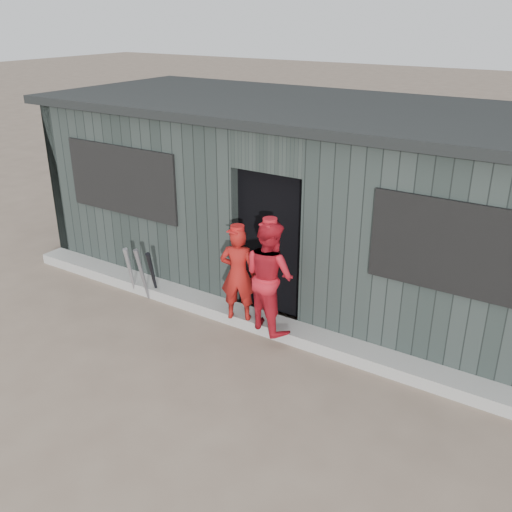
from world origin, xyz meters
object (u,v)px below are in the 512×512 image
Objects in this scene: bat_right at (153,275)px; dugout at (320,198)px; player_red_left at (238,274)px; player_grey_back at (317,279)px; bat_mid at (142,274)px; player_red_right at (269,276)px; bat_left at (130,271)px.

dugout is (1.62, 1.85, 0.90)m from bat_right.
player_red_left is 1.06× the size of player_grey_back.
bat_mid is 2.75m from dugout.
player_red_left is at bearing 42.09° from player_grey_back.
player_red_right is 0.83m from player_grey_back.
bat_mid reaches higher than bat_right.
bat_mid reaches higher than bat_left.
dugout is (1.73, 1.94, 0.89)m from bat_mid.
bat_mid is (0.24, -0.01, 0.01)m from bat_left.
player_red_right reaches higher than bat_left.
player_red_left is (1.80, 0.08, 0.38)m from bat_left.
player_red_right is (2.01, 0.10, 0.45)m from bat_mid.
bat_mid is at bearing -19.69° from player_red_left.
player_red_left is at bearing 20.52° from player_red_right.
bat_left and bat_right have the same top height.
bat_mid is 0.69× the size of player_grey_back.
bat_left is 0.55× the size of player_red_right.
dugout is at bearing 48.83° from bat_right.
bat_mid is 2.44m from player_grey_back.
player_grey_back is (2.53, 0.83, 0.19)m from bat_left.
bat_mid is 2.06m from player_red_right.
dugout is (0.17, 1.84, 0.52)m from player_red_left.
player_red_right is at bearing 2.96° from bat_mid.
bat_right is at bearing 11.73° from bat_left.
bat_left is 2.90m from dugout.
bat_right is at bearing 19.68° from player_red_right.
player_grey_back is (0.73, 0.75, -0.19)m from player_red_left.
player_red_right reaches higher than bat_right.
player_grey_back is (0.28, 0.74, -0.28)m from player_red_right.
player_red_right is 1.22× the size of player_grey_back.
dugout is (-0.28, 1.83, 0.43)m from player_red_right.
bat_right is 0.56× the size of player_red_right.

